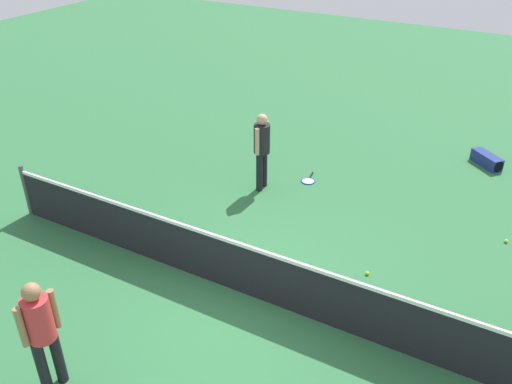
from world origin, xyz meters
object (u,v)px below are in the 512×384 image
(tennis_ball_midcourt, at_px, (134,209))
(tennis_ball_by_net, at_px, (506,241))
(equipment_bag, at_px, (488,160))
(player_near_side, at_px, (262,145))
(tennis_ball_near_player, at_px, (367,273))
(tennis_racket_near_player, at_px, (308,180))
(player_far_side, at_px, (41,328))

(tennis_ball_midcourt, bearing_deg, tennis_ball_by_net, -159.72)
(tennis_ball_midcourt, xyz_separation_m, equipment_bag, (-5.87, -5.54, 0.11))
(player_near_side, distance_m, tennis_ball_midcourt, 2.91)
(tennis_ball_near_player, bearing_deg, tennis_ball_midcourt, 3.94)
(tennis_racket_near_player, relative_size, tennis_ball_midcourt, 9.13)
(tennis_ball_by_net, bearing_deg, tennis_ball_midcourt, 20.28)
(player_near_side, height_order, tennis_racket_near_player, player_near_side)
(tennis_racket_near_player, bearing_deg, player_far_side, 84.84)
(player_near_side, distance_m, tennis_ball_by_net, 5.02)
(player_near_side, height_order, tennis_ball_midcourt, player_near_side)
(player_far_side, bearing_deg, tennis_racket_near_player, -95.16)
(player_near_side, bearing_deg, tennis_ball_by_net, -175.29)
(tennis_ball_near_player, bearing_deg, equipment_bag, -101.91)
(tennis_racket_near_player, distance_m, equipment_bag, 4.28)
(tennis_ball_near_player, bearing_deg, tennis_racket_near_player, -48.47)
(player_near_side, distance_m, equipment_bag, 5.43)
(tennis_ball_near_player, xyz_separation_m, equipment_bag, (-1.10, -5.21, 0.11))
(equipment_bag, bearing_deg, player_far_side, 67.35)
(player_near_side, bearing_deg, tennis_ball_near_player, 149.74)
(tennis_racket_near_player, height_order, tennis_ball_midcourt, tennis_ball_midcourt)
(tennis_ball_by_net, bearing_deg, player_near_side, 4.71)
(equipment_bag, bearing_deg, tennis_ball_near_player, 78.09)
(tennis_racket_near_player, relative_size, tennis_ball_near_player, 9.13)
(player_far_side, bearing_deg, tennis_ball_near_player, -123.95)
(player_far_side, distance_m, tennis_ball_midcourt, 4.44)
(tennis_ball_near_player, distance_m, equipment_bag, 5.33)
(tennis_ball_midcourt, bearing_deg, tennis_racket_near_player, -131.94)
(tennis_ball_midcourt, distance_m, equipment_bag, 8.07)
(tennis_ball_midcourt, relative_size, equipment_bag, 0.08)
(player_far_side, height_order, tennis_ball_midcourt, player_far_side)
(player_near_side, xyz_separation_m, tennis_ball_by_net, (-4.90, -0.40, -0.98))
(player_far_side, height_order, tennis_ball_by_net, player_far_side)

